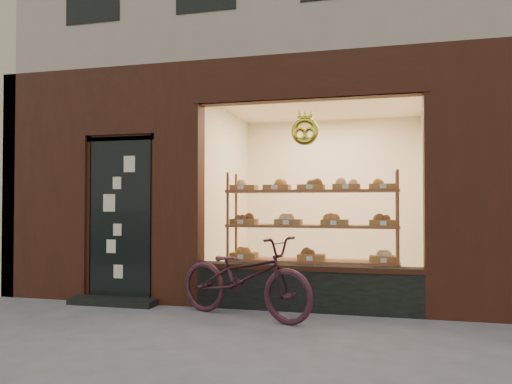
# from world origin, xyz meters

# --- Properties ---
(ground) EXTENTS (90.00, 90.00, 0.00)m
(ground) POSITION_xyz_m (0.00, 0.00, 0.00)
(ground) COLOR #535353
(display_shelf) EXTENTS (2.20, 0.45, 1.70)m
(display_shelf) POSITION_xyz_m (0.45, 2.55, 0.89)
(display_shelf) COLOR brown
(display_shelf) RESTS_ON ground
(bicycle) EXTENTS (1.87, 1.18, 0.93)m
(bicycle) POSITION_xyz_m (-0.18, 1.59, 0.46)
(bicycle) COLOR #351921
(bicycle) RESTS_ON ground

